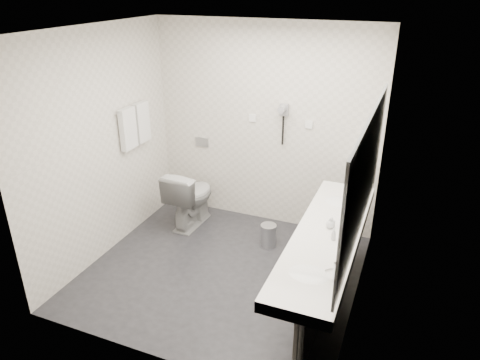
% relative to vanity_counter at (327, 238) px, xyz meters
% --- Properties ---
extents(floor, '(2.80, 2.80, 0.00)m').
position_rel_vanity_counter_xyz_m(floor, '(-1.12, 0.20, -0.80)').
color(floor, '#242429').
rests_on(floor, ground).
extents(ceiling, '(2.80, 2.80, 0.00)m').
position_rel_vanity_counter_xyz_m(ceiling, '(-1.12, 0.20, 1.70)').
color(ceiling, white).
rests_on(ceiling, wall_back).
extents(wall_back, '(2.80, 0.00, 2.80)m').
position_rel_vanity_counter_xyz_m(wall_back, '(-1.12, 1.50, 0.45)').
color(wall_back, silver).
rests_on(wall_back, floor).
extents(wall_front, '(2.80, 0.00, 2.80)m').
position_rel_vanity_counter_xyz_m(wall_front, '(-1.12, -1.10, 0.45)').
color(wall_front, silver).
rests_on(wall_front, floor).
extents(wall_left, '(0.00, 2.60, 2.60)m').
position_rel_vanity_counter_xyz_m(wall_left, '(-2.52, 0.20, 0.45)').
color(wall_left, silver).
rests_on(wall_left, floor).
extents(wall_right, '(0.00, 2.60, 2.60)m').
position_rel_vanity_counter_xyz_m(wall_right, '(0.27, 0.20, 0.45)').
color(wall_right, silver).
rests_on(wall_right, floor).
extents(vanity_counter, '(0.55, 2.20, 0.10)m').
position_rel_vanity_counter_xyz_m(vanity_counter, '(0.00, 0.00, 0.00)').
color(vanity_counter, white).
rests_on(vanity_counter, floor).
extents(vanity_panel, '(0.03, 2.15, 0.75)m').
position_rel_vanity_counter_xyz_m(vanity_panel, '(0.02, 0.00, -0.42)').
color(vanity_panel, gray).
rests_on(vanity_panel, floor).
extents(vanity_post_near, '(0.06, 0.06, 0.75)m').
position_rel_vanity_counter_xyz_m(vanity_post_near, '(0.05, -1.04, -0.42)').
color(vanity_post_near, silver).
rests_on(vanity_post_near, floor).
extents(vanity_post_far, '(0.06, 0.06, 0.75)m').
position_rel_vanity_counter_xyz_m(vanity_post_far, '(0.05, 1.04, -0.42)').
color(vanity_post_far, silver).
rests_on(vanity_post_far, floor).
extents(mirror, '(0.02, 2.20, 1.05)m').
position_rel_vanity_counter_xyz_m(mirror, '(0.26, 0.00, 0.65)').
color(mirror, '#B2BCC6').
rests_on(mirror, wall_right).
extents(basin_near, '(0.40, 0.31, 0.05)m').
position_rel_vanity_counter_xyz_m(basin_near, '(0.00, -0.65, 0.04)').
color(basin_near, white).
rests_on(basin_near, vanity_counter).
extents(basin_far, '(0.40, 0.31, 0.05)m').
position_rel_vanity_counter_xyz_m(basin_far, '(0.00, 0.65, 0.04)').
color(basin_far, white).
rests_on(basin_far, vanity_counter).
extents(faucet_near, '(0.04, 0.04, 0.15)m').
position_rel_vanity_counter_xyz_m(faucet_near, '(0.19, -0.65, 0.12)').
color(faucet_near, silver).
rests_on(faucet_near, vanity_counter).
extents(faucet_far, '(0.04, 0.04, 0.15)m').
position_rel_vanity_counter_xyz_m(faucet_far, '(0.19, 0.65, 0.12)').
color(faucet_far, silver).
rests_on(faucet_far, vanity_counter).
extents(soap_bottle_a, '(0.07, 0.07, 0.10)m').
position_rel_vanity_counter_xyz_m(soap_bottle_a, '(0.01, 0.12, 0.10)').
color(soap_bottle_a, silver).
rests_on(soap_bottle_a, vanity_counter).
extents(soap_bottle_b, '(0.11, 0.11, 0.10)m').
position_rel_vanity_counter_xyz_m(soap_bottle_b, '(0.00, 0.10, 0.10)').
color(soap_bottle_b, silver).
rests_on(soap_bottle_b, vanity_counter).
extents(soap_bottle_c, '(0.06, 0.06, 0.11)m').
position_rel_vanity_counter_xyz_m(soap_bottle_c, '(0.07, -0.09, 0.11)').
color(soap_bottle_c, silver).
rests_on(soap_bottle_c, vanity_counter).
extents(glass_left, '(0.06, 0.06, 0.11)m').
position_rel_vanity_counter_xyz_m(glass_left, '(0.19, 0.24, 0.10)').
color(glass_left, silver).
rests_on(glass_left, vanity_counter).
extents(toilet, '(0.46, 0.77, 0.76)m').
position_rel_vanity_counter_xyz_m(toilet, '(-1.92, 1.01, -0.42)').
color(toilet, white).
rests_on(toilet, floor).
extents(flush_plate, '(0.18, 0.02, 0.12)m').
position_rel_vanity_counter_xyz_m(flush_plate, '(-1.98, 1.49, 0.15)').
color(flush_plate, '#B2B5BA').
rests_on(flush_plate, wall_back).
extents(pedal_bin, '(0.25, 0.25, 0.26)m').
position_rel_vanity_counter_xyz_m(pedal_bin, '(-0.83, 0.88, -0.67)').
color(pedal_bin, '#B2B5BA').
rests_on(pedal_bin, floor).
extents(bin_lid, '(0.19, 0.19, 0.02)m').
position_rel_vanity_counter_xyz_m(bin_lid, '(-0.83, 0.88, -0.53)').
color(bin_lid, '#B2B5BA').
rests_on(bin_lid, pedal_bin).
extents(towel_rail, '(0.02, 0.62, 0.02)m').
position_rel_vanity_counter_xyz_m(towel_rail, '(-2.47, 0.75, 0.75)').
color(towel_rail, silver).
rests_on(towel_rail, wall_left).
extents(towel_near, '(0.07, 0.24, 0.48)m').
position_rel_vanity_counter_xyz_m(towel_near, '(-2.46, 0.61, 0.53)').
color(towel_near, white).
rests_on(towel_near, towel_rail).
extents(towel_far, '(0.07, 0.24, 0.48)m').
position_rel_vanity_counter_xyz_m(towel_far, '(-2.46, 0.89, 0.53)').
color(towel_far, white).
rests_on(towel_far, towel_rail).
extents(dryer_cradle, '(0.10, 0.04, 0.14)m').
position_rel_vanity_counter_xyz_m(dryer_cradle, '(-0.88, 1.47, 0.70)').
color(dryer_cradle, gray).
rests_on(dryer_cradle, wall_back).
extents(dryer_barrel, '(0.08, 0.14, 0.08)m').
position_rel_vanity_counter_xyz_m(dryer_barrel, '(-0.88, 1.40, 0.73)').
color(dryer_barrel, gray).
rests_on(dryer_barrel, dryer_cradle).
extents(dryer_cord, '(0.02, 0.02, 0.35)m').
position_rel_vanity_counter_xyz_m(dryer_cord, '(-0.88, 1.46, 0.45)').
color(dryer_cord, black).
rests_on(dryer_cord, dryer_cradle).
extents(switch_plate_a, '(0.09, 0.02, 0.09)m').
position_rel_vanity_counter_xyz_m(switch_plate_a, '(-1.27, 1.49, 0.55)').
color(switch_plate_a, white).
rests_on(switch_plate_a, wall_back).
extents(switch_plate_b, '(0.09, 0.02, 0.09)m').
position_rel_vanity_counter_xyz_m(switch_plate_b, '(-0.57, 1.49, 0.55)').
color(switch_plate_b, white).
rests_on(switch_plate_b, wall_back).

